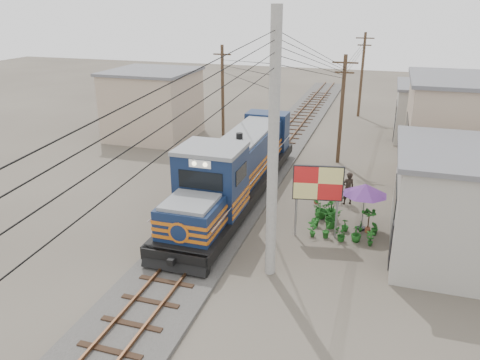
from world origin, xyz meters
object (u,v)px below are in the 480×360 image
(market_umbrella, at_px, (365,190))
(vendor, at_px, (348,188))
(locomotive, at_px, (236,170))
(billboard, at_px, (318,185))

(market_umbrella, height_order, vendor, market_umbrella)
(locomotive, relative_size, vendor, 8.83)
(market_umbrella, bearing_deg, billboard, -145.15)
(locomotive, xyz_separation_m, market_umbrella, (6.70, -1.51, 0.30))
(market_umbrella, distance_m, vendor, 3.13)
(billboard, bearing_deg, market_umbrella, 24.54)
(locomotive, height_order, market_umbrella, locomotive)
(market_umbrella, relative_size, vendor, 1.51)
(market_umbrella, xyz_separation_m, vendor, (-0.94, 2.77, -1.12))
(locomotive, distance_m, vendor, 5.95)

